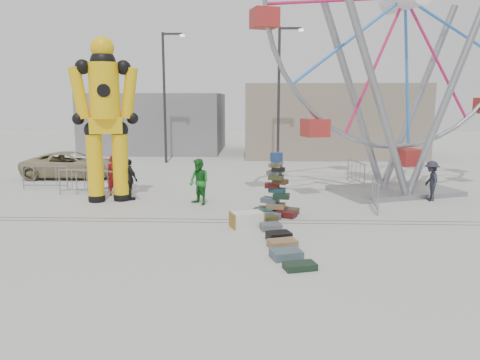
{
  "coord_description": "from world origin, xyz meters",
  "views": [
    {
      "loc": [
        1.84,
        -14.26,
        4.02
      ],
      "look_at": [
        1.23,
        1.57,
        1.26
      ],
      "focal_mm": 35.0,
      "sensor_mm": 36.0,
      "label": 1
    }
  ],
  "objects_px": {
    "barricade_dummy_b": "(84,181)",
    "pedestrian_green": "(199,182)",
    "suitcase_tower": "(276,198)",
    "pedestrian_red": "(114,175)",
    "pedestrian_black": "(129,180)",
    "crash_test_dummy": "(105,114)",
    "lamp_post_left": "(166,91)",
    "ferris_wheel": "(404,24)",
    "barricade_wheel_back": "(356,172)",
    "steamer_trunk": "(247,219)",
    "barricade_dummy_a": "(45,177)",
    "barricade_wheel_front": "(375,195)",
    "lamp_post_right": "(280,90)",
    "barricade_dummy_c": "(97,183)",
    "parked_suv": "(72,165)",
    "pedestrian_grey": "(431,181)"
  },
  "relations": [
    {
      "from": "pedestrian_red",
      "to": "lamp_post_left",
      "type": "bearing_deg",
      "value": 67.17
    },
    {
      "from": "parked_suv",
      "to": "barricade_wheel_back",
      "type": "bearing_deg",
      "value": -95.23
    },
    {
      "from": "ferris_wheel",
      "to": "pedestrian_grey",
      "type": "relative_size",
      "value": 8.9
    },
    {
      "from": "lamp_post_left",
      "to": "pedestrian_black",
      "type": "bearing_deg",
      "value": -86.89
    },
    {
      "from": "steamer_trunk",
      "to": "pedestrian_black",
      "type": "relative_size",
      "value": 0.61
    },
    {
      "from": "ferris_wheel",
      "to": "lamp_post_right",
      "type": "bearing_deg",
      "value": 103.34
    },
    {
      "from": "barricade_dummy_b",
      "to": "parked_suv",
      "type": "relative_size",
      "value": 0.41
    },
    {
      "from": "ferris_wheel",
      "to": "barricade_wheel_front",
      "type": "height_order",
      "value": "ferris_wheel"
    },
    {
      "from": "steamer_trunk",
      "to": "barricade_dummy_a",
      "type": "xyz_separation_m",
      "value": [
        -9.21,
        5.91,
        0.31
      ]
    },
    {
      "from": "suitcase_tower",
      "to": "steamer_trunk",
      "type": "distance_m",
      "value": 1.9
    },
    {
      "from": "pedestrian_black",
      "to": "steamer_trunk",
      "type": "bearing_deg",
      "value": 178.4
    },
    {
      "from": "crash_test_dummy",
      "to": "lamp_post_right",
      "type": "bearing_deg",
      "value": 36.45
    },
    {
      "from": "lamp_post_left",
      "to": "suitcase_tower",
      "type": "xyz_separation_m",
      "value": [
        6.38,
        -13.28,
        -3.87
      ]
    },
    {
      "from": "lamp_post_left",
      "to": "pedestrian_red",
      "type": "height_order",
      "value": "lamp_post_left"
    },
    {
      "from": "ferris_wheel",
      "to": "pedestrian_red",
      "type": "bearing_deg",
      "value": 165.05
    },
    {
      "from": "pedestrian_black",
      "to": "barricade_wheel_front",
      "type": "bearing_deg",
      "value": -150.51
    },
    {
      "from": "suitcase_tower",
      "to": "pedestrian_green",
      "type": "relative_size",
      "value": 1.25
    },
    {
      "from": "barricade_wheel_front",
      "to": "pedestrian_red",
      "type": "relative_size",
      "value": 1.19
    },
    {
      "from": "crash_test_dummy",
      "to": "barricade_dummy_c",
      "type": "height_order",
      "value": "crash_test_dummy"
    },
    {
      "from": "ferris_wheel",
      "to": "parked_suv",
      "type": "height_order",
      "value": "ferris_wheel"
    },
    {
      "from": "barricade_dummy_c",
      "to": "crash_test_dummy",
      "type": "bearing_deg",
      "value": -38.15
    },
    {
      "from": "crash_test_dummy",
      "to": "pedestrian_black",
      "type": "height_order",
      "value": "crash_test_dummy"
    },
    {
      "from": "barricade_dummy_b",
      "to": "pedestrian_green",
      "type": "bearing_deg",
      "value": -39.76
    },
    {
      "from": "pedestrian_green",
      "to": "pedestrian_black",
      "type": "distance_m",
      "value": 2.98
    },
    {
      "from": "steamer_trunk",
      "to": "parked_suv",
      "type": "bearing_deg",
      "value": 115.16
    },
    {
      "from": "ferris_wheel",
      "to": "pedestrian_green",
      "type": "height_order",
      "value": "ferris_wheel"
    },
    {
      "from": "steamer_trunk",
      "to": "pedestrian_red",
      "type": "height_order",
      "value": "pedestrian_red"
    },
    {
      "from": "suitcase_tower",
      "to": "barricade_dummy_c",
      "type": "xyz_separation_m",
      "value": [
        -7.35,
        3.02,
        -0.07
      ]
    },
    {
      "from": "steamer_trunk",
      "to": "pedestrian_green",
      "type": "bearing_deg",
      "value": 100.93
    },
    {
      "from": "lamp_post_right",
      "to": "pedestrian_green",
      "type": "relative_size",
      "value": 4.53
    },
    {
      "from": "ferris_wheel",
      "to": "barricade_wheel_front",
      "type": "xyz_separation_m",
      "value": [
        -1.56,
        -3.03,
        -6.46
      ]
    },
    {
      "from": "barricade_wheel_back",
      "to": "steamer_trunk",
      "type": "bearing_deg",
      "value": -43.37
    },
    {
      "from": "lamp_post_left",
      "to": "pedestrian_black",
      "type": "relative_size",
      "value": 4.81
    },
    {
      "from": "barricade_wheel_back",
      "to": "pedestrian_black",
      "type": "bearing_deg",
      "value": -78.34
    },
    {
      "from": "lamp_post_left",
      "to": "parked_suv",
      "type": "relative_size",
      "value": 1.65
    },
    {
      "from": "parked_suv",
      "to": "barricade_dummy_b",
      "type": "bearing_deg",
      "value": -152.6
    },
    {
      "from": "lamp_post_left",
      "to": "pedestrian_black",
      "type": "height_order",
      "value": "lamp_post_left"
    },
    {
      "from": "ferris_wheel",
      "to": "pedestrian_black",
      "type": "bearing_deg",
      "value": 170.1
    },
    {
      "from": "suitcase_tower",
      "to": "barricade_wheel_back",
      "type": "relative_size",
      "value": 1.1
    },
    {
      "from": "pedestrian_red",
      "to": "pedestrian_black",
      "type": "height_order",
      "value": "pedestrian_red"
    },
    {
      "from": "lamp_post_left",
      "to": "ferris_wheel",
      "type": "distance_m",
      "value": 15.07
    },
    {
      "from": "crash_test_dummy",
      "to": "barricade_dummy_c",
      "type": "distance_m",
      "value": 3.18
    },
    {
      "from": "steamer_trunk",
      "to": "barricade_dummy_c",
      "type": "height_order",
      "value": "barricade_dummy_c"
    },
    {
      "from": "pedestrian_grey",
      "to": "parked_suv",
      "type": "distance_m",
      "value": 17.14
    },
    {
      "from": "lamp_post_right",
      "to": "barricade_wheel_back",
      "type": "relative_size",
      "value": 4.0
    },
    {
      "from": "lamp_post_right",
      "to": "parked_suv",
      "type": "relative_size",
      "value": 1.65
    },
    {
      "from": "ferris_wheel",
      "to": "steamer_trunk",
      "type": "height_order",
      "value": "ferris_wheel"
    },
    {
      "from": "barricade_dummy_c",
      "to": "pedestrian_black",
      "type": "bearing_deg",
      "value": -13.7
    },
    {
      "from": "ferris_wheel",
      "to": "barricade_dummy_a",
      "type": "bearing_deg",
      "value": 159.75
    },
    {
      "from": "lamp_post_right",
      "to": "barricade_dummy_a",
      "type": "height_order",
      "value": "lamp_post_right"
    }
  ]
}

